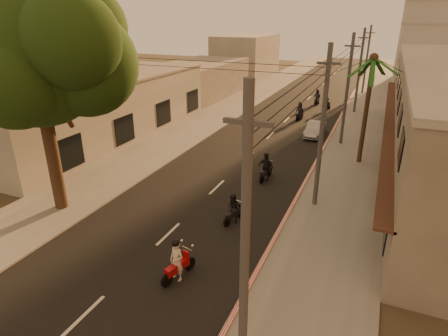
{
  "coord_description": "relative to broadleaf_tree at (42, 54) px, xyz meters",
  "views": [
    {
      "loc": [
        8.91,
        -11.77,
        10.27
      ],
      "look_at": [
        0.55,
        7.89,
        1.47
      ],
      "focal_mm": 30.0,
      "sensor_mm": 36.0,
      "label": 1
    }
  ],
  "objects": [
    {
      "name": "scooter_far_b",
      "position": [
        9.79,
        29.7,
        -7.74
      ],
      "size": [
        1.32,
        1.56,
        1.59
      ],
      "rotation": [
        0.0,
        0.0,
        -0.34
      ],
      "color": "black",
      "rests_on": "ground"
    },
    {
      "name": "filler_right",
      "position": [
        20.61,
        42.86,
        -5.48
      ],
      "size": [
        8.0,
        14.0,
        6.0
      ],
      "primitive_type": "cube",
      "color": "#ABA79A",
      "rests_on": "ground"
    },
    {
      "name": "scooter_mid_b",
      "position": [
        9.12,
        8.2,
        -7.6
      ],
      "size": [
        1.16,
        2.0,
        1.97
      ],
      "rotation": [
        0.0,
        0.0,
        -0.08
      ],
      "color": "black",
      "rests_on": "ground"
    },
    {
      "name": "scooter_red",
      "position": [
        8.76,
        -2.94,
        -7.62
      ],
      "size": [
        0.97,
        1.93,
        1.94
      ],
      "rotation": [
        0.0,
        0.0,
        -0.26
      ],
      "color": "black",
      "rests_on": "ground"
    },
    {
      "name": "road",
      "position": [
        6.61,
        17.86,
        -8.47
      ],
      "size": [
        10.0,
        140.0,
        0.02
      ],
      "primitive_type": "cube",
      "color": "black",
      "rests_on": "ground"
    },
    {
      "name": "curb_stripe",
      "position": [
        11.71,
        12.86,
        -8.38
      ],
      "size": [
        0.2,
        60.0,
        0.2
      ],
      "primitive_type": "cube",
      "color": "#B22313",
      "rests_on": "ground"
    },
    {
      "name": "scooter_mid_a",
      "position": [
        9.2,
        2.22,
        -7.7
      ],
      "size": [
        1.1,
        1.7,
        1.71
      ],
      "rotation": [
        0.0,
        0.0,
        -0.28
      ],
      "color": "black",
      "rests_on": "ground"
    },
    {
      "name": "left_building",
      "position": [
        -7.37,
        11.86,
        -5.88
      ],
      "size": [
        8.2,
        24.2,
        5.2
      ],
      "color": "#ABA79A",
      "rests_on": "ground"
    },
    {
      "name": "scooter_far_a",
      "position": [
        7.82,
        24.41,
        -7.6
      ],
      "size": [
        1.07,
        1.96,
        1.94
      ],
      "rotation": [
        0.0,
        0.0,
        -0.15
      ],
      "color": "black",
      "rests_on": "ground"
    },
    {
      "name": "palm_tree",
      "position": [
        14.61,
        13.86,
        -1.33
      ],
      "size": [
        5.0,
        5.0,
        8.2
      ],
      "color": "black",
      "rests_on": "ground"
    },
    {
      "name": "sidewalk_right",
      "position": [
        14.11,
        17.86,
        -8.42
      ],
      "size": [
        5.0,
        140.0,
        0.12
      ],
      "primitive_type": "cube",
      "color": "slate",
      "rests_on": "ground"
    },
    {
      "name": "sidewalk_left",
      "position": [
        -0.89,
        17.86,
        -8.42
      ],
      "size": [
        5.0,
        140.0,
        0.12
      ],
      "primitive_type": "cube",
      "color": "slate",
      "rests_on": "ground"
    },
    {
      "name": "filler_left_near",
      "position": [
        -7.39,
        31.86,
        -6.28
      ],
      "size": [
        8.0,
        14.0,
        4.4
      ],
      "primitive_type": "cube",
      "color": "#ABA79A",
      "rests_on": "ground"
    },
    {
      "name": "scooter_far_c",
      "position": [
        8.2,
        32.32,
        -7.61
      ],
      "size": [
        0.94,
        1.97,
        1.94
      ],
      "rotation": [
        0.0,
        0.0,
        -0.04
      ],
      "color": "black",
      "rests_on": "ground"
    },
    {
      "name": "broadleaf_tree",
      "position": [
        0.0,
        0.0,
        0.0
      ],
      "size": [
        9.6,
        8.7,
        12.1
      ],
      "color": "black",
      "rests_on": "ground"
    },
    {
      "name": "ground",
      "position": [
        6.61,
        -2.14,
        -8.48
      ],
      "size": [
        160.0,
        160.0,
        0.0
      ],
      "primitive_type": "plane",
      "color": "#383023",
      "rests_on": "ground"
    },
    {
      "name": "utility_poles",
      "position": [
        12.81,
        17.86,
        -1.94
      ],
      "size": [
        1.2,
        48.26,
        9.0
      ],
      "color": "#38383A",
      "rests_on": "ground"
    },
    {
      "name": "parked_car",
      "position": [
        10.34,
        19.32,
        -7.84
      ],
      "size": [
        1.48,
        3.93,
        1.28
      ],
      "primitive_type": "imported",
      "rotation": [
        0.0,
        0.0,
        -0.02
      ],
      "color": "#93969A",
      "rests_on": "ground"
    },
    {
      "name": "filler_left_far",
      "position": [
        -7.39,
        49.86,
        -4.98
      ],
      "size": [
        8.0,
        14.0,
        7.0
      ],
      "primitive_type": "cube",
      "color": "#ABA79A",
      "rests_on": "ground"
    }
  ]
}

